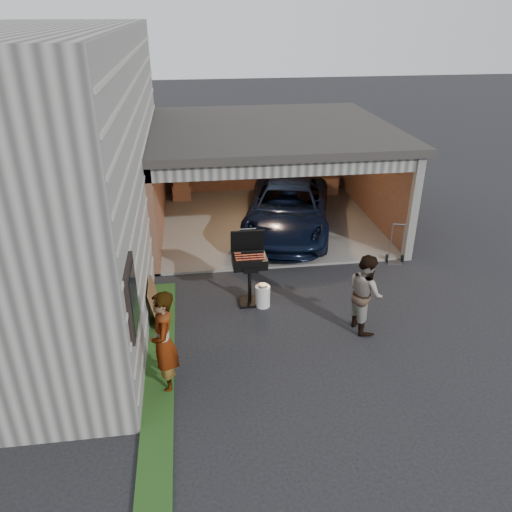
{
  "coord_description": "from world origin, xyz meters",
  "views": [
    {
      "loc": [
        -1.52,
        -7.27,
        5.84
      ],
      "look_at": [
        -0.23,
        1.98,
        1.15
      ],
      "focal_mm": 35.0,
      "sensor_mm": 36.0,
      "label": 1
    }
  ],
  "objects_px": {
    "man": "(365,293)",
    "propane_tank": "(263,296)",
    "woman": "(164,343)",
    "hand_truck": "(395,255)",
    "minivan": "(288,211)",
    "plywood_panel": "(156,305)",
    "bbq_grill": "(249,263)"
  },
  "relations": [
    {
      "from": "man",
      "to": "propane_tank",
      "type": "height_order",
      "value": "man"
    },
    {
      "from": "woman",
      "to": "hand_truck",
      "type": "bearing_deg",
      "value": 122.04
    },
    {
      "from": "minivan",
      "to": "woman",
      "type": "distance_m",
      "value": 6.95
    },
    {
      "from": "plywood_panel",
      "to": "man",
      "type": "bearing_deg",
      "value": -9.43
    },
    {
      "from": "propane_tank",
      "to": "plywood_panel",
      "type": "bearing_deg",
      "value": -169.94
    },
    {
      "from": "woman",
      "to": "man",
      "type": "height_order",
      "value": "woman"
    },
    {
      "from": "woman",
      "to": "propane_tank",
      "type": "bearing_deg",
      "value": 136.76
    },
    {
      "from": "plywood_panel",
      "to": "hand_truck",
      "type": "bearing_deg",
      "value": 18.73
    },
    {
      "from": "bbq_grill",
      "to": "plywood_panel",
      "type": "distance_m",
      "value": 2.12
    },
    {
      "from": "plywood_panel",
      "to": "woman",
      "type": "bearing_deg",
      "value": -82.97
    },
    {
      "from": "bbq_grill",
      "to": "plywood_panel",
      "type": "relative_size",
      "value": 1.72
    },
    {
      "from": "man",
      "to": "propane_tank",
      "type": "xyz_separation_m",
      "value": [
        -1.87,
        1.08,
        -0.57
      ]
    },
    {
      "from": "minivan",
      "to": "man",
      "type": "height_order",
      "value": "man"
    },
    {
      "from": "bbq_grill",
      "to": "plywood_panel",
      "type": "xyz_separation_m",
      "value": [
        -1.97,
        -0.59,
        -0.5
      ]
    },
    {
      "from": "minivan",
      "to": "plywood_panel",
      "type": "distance_m",
      "value": 5.46
    },
    {
      "from": "man",
      "to": "woman",
      "type": "bearing_deg",
      "value": 100.31
    },
    {
      "from": "bbq_grill",
      "to": "man",
      "type": "bearing_deg",
      "value": -30.85
    },
    {
      "from": "bbq_grill",
      "to": "propane_tank",
      "type": "distance_m",
      "value": 0.79
    },
    {
      "from": "man",
      "to": "bbq_grill",
      "type": "distance_m",
      "value": 2.49
    },
    {
      "from": "bbq_grill",
      "to": "hand_truck",
      "type": "bearing_deg",
      "value": 19.7
    },
    {
      "from": "plywood_panel",
      "to": "hand_truck",
      "type": "relative_size",
      "value": 0.9
    },
    {
      "from": "minivan",
      "to": "propane_tank",
      "type": "relative_size",
      "value": 10.17
    },
    {
      "from": "minivan",
      "to": "hand_truck",
      "type": "xyz_separation_m",
      "value": [
        2.36,
        -2.18,
        -0.48
      ]
    },
    {
      "from": "man",
      "to": "bbq_grill",
      "type": "height_order",
      "value": "man"
    },
    {
      "from": "minivan",
      "to": "plywood_panel",
      "type": "height_order",
      "value": "minivan"
    },
    {
      "from": "woman",
      "to": "minivan",
      "type": "bearing_deg",
      "value": 148.94
    },
    {
      "from": "bbq_grill",
      "to": "plywood_panel",
      "type": "bearing_deg",
      "value": -163.23
    },
    {
      "from": "woman",
      "to": "propane_tank",
      "type": "height_order",
      "value": "woman"
    },
    {
      "from": "man",
      "to": "bbq_grill",
      "type": "relative_size",
      "value": 1.01
    },
    {
      "from": "bbq_grill",
      "to": "propane_tank",
      "type": "relative_size",
      "value": 3.37
    },
    {
      "from": "woman",
      "to": "plywood_panel",
      "type": "xyz_separation_m",
      "value": [
        -0.24,
        1.95,
        -0.46
      ]
    },
    {
      "from": "minivan",
      "to": "bbq_grill",
      "type": "height_order",
      "value": "bbq_grill"
    }
  ]
}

